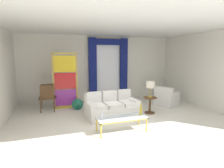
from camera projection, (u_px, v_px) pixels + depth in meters
The scene contains 15 objects.
ground_plane at pixel (123, 119), 6.04m from camera, with size 16.00×16.00×0.00m, color silver.
wall_rear at pixel (99, 68), 8.68m from camera, with size 8.00×0.12×3.00m, color white.
wall_right at pixel (200, 70), 7.50m from camera, with size 0.12×7.00×3.00m, color white.
ceiling_slab at pixel (115, 28), 6.33m from camera, with size 8.00×7.60×0.04m, color white.
curtained_window at pixel (109, 63), 8.61m from camera, with size 2.00×0.17×2.70m.
couch_white_long at pixel (111, 107), 6.33m from camera, with size 1.83×1.07×0.86m.
coffee_table at pixel (121, 118), 5.00m from camera, with size 1.38×0.56×0.41m.
bottle_blue_decanter at pixel (141, 110), 5.17m from camera, with size 0.08×0.08×0.34m.
bottle_crystal_tall at pixel (102, 115), 4.81m from camera, with size 0.07×0.07×0.29m.
vintage_tv at pixel (47, 92), 6.87m from camera, with size 0.62×0.61×1.35m.
armchair_white at pixel (166, 99), 7.71m from camera, with size 1.10×1.09×0.80m.
stained_glass_divider at pixel (65, 82), 7.15m from camera, with size 0.95×0.05×2.20m.
peacock_figurine at pixel (78, 105), 7.01m from camera, with size 0.44×0.60×0.50m.
round_side_table at pixel (150, 104), 6.61m from camera, with size 0.48×0.48×0.59m.
table_lamp_brass at pixel (150, 85), 6.51m from camera, with size 0.32×0.32×0.57m.
Camera 1 is at (-2.13, -5.39, 2.07)m, focal length 29.19 mm.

